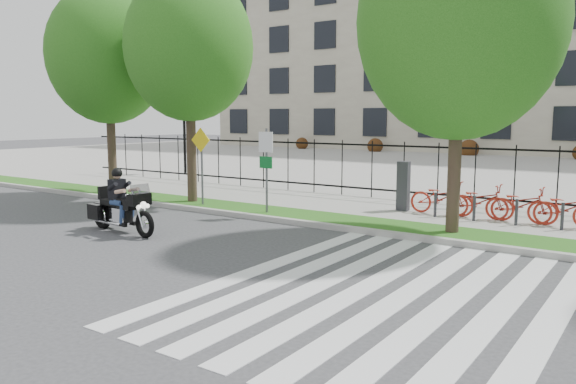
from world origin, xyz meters
The scene contains 16 objects.
ground centered at (0.00, 0.00, 0.00)m, with size 120.00×120.00×0.00m, color #38383A.
curb centered at (0.00, 4.10, 0.07)m, with size 60.00×0.20×0.15m, color #9E9C95.
grass_verge centered at (0.00, 4.95, 0.07)m, with size 60.00×1.50×0.15m, color #265A16.
sidewalk centered at (0.00, 7.45, 0.07)m, with size 60.00×3.50×0.15m, color gray.
plaza centered at (0.00, 25.00, 0.05)m, with size 80.00×34.00×0.10m, color gray.
crosswalk_stripes centered at (4.83, 0.00, 0.01)m, with size 5.70×8.00×0.01m, color silver, non-canonical shape.
iron_fence centered at (0.00, 9.20, 1.15)m, with size 30.00×0.06×2.00m, color black, non-canonical shape.
office_building centered at (0.00, 44.92, 9.97)m, with size 60.00×21.90×20.15m.
lamp_post_left centered at (-12.00, 12.00, 3.21)m, with size 1.06×0.70×4.25m.
street_tree_0 centered at (-8.75, 4.95, 5.25)m, with size 4.42×4.42×7.65m.
street_tree_1 centered at (-4.60, 4.95, 5.25)m, with size 4.23×4.23×7.55m.
street_tree_2 centered at (4.33, 4.95, 5.23)m, with size 4.91×4.91×7.91m.
bike_share_station centered at (6.48, 7.20, 0.65)m, with size 8.92×0.87×1.50m.
sign_pole_regulatory centered at (-1.18, 4.58, 1.74)m, with size 0.50×0.09×2.50m.
sign_pole_warning centered at (-3.80, 4.58, 1.74)m, with size 0.78×0.09×2.49m.
motorcycle_rider centered at (-2.90, 0.64, 0.67)m, with size 2.63×0.84×2.03m.
Camera 1 is at (8.79, -8.66, 3.00)m, focal length 35.00 mm.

